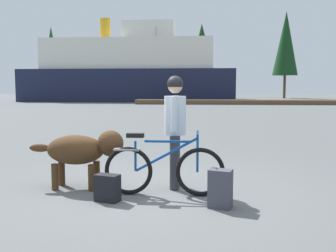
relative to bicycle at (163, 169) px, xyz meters
name	(u,v)px	position (x,y,z in m)	size (l,w,h in m)	color
ground_plane	(158,192)	(-0.09, 0.15, -0.37)	(160.00, 160.00, 0.00)	#595B5B
bicycle	(163,169)	(0.00, 0.00, 0.00)	(1.68, 0.44, 0.89)	black
person_cyclist	(175,121)	(0.14, 0.42, 0.63)	(0.32, 0.53, 1.67)	#333338
dog	(82,150)	(-1.23, 0.29, 0.21)	(1.43, 0.51, 0.87)	#472D19
backpack	(220,189)	(0.77, -0.49, -0.13)	(0.28, 0.20, 0.48)	#3F3F4C
handbag_pannier	(107,188)	(-0.71, -0.34, -0.19)	(0.32, 0.18, 0.36)	black
dock_pier	(244,102)	(4.35, 29.93, -0.17)	(19.35, 2.55, 0.40)	brown
ferry_boat	(131,72)	(-7.20, 37.15, 2.81)	(22.38, 7.88, 8.97)	#191E38
sailboat_moored	(156,97)	(-4.09, 34.43, 0.12)	(7.52, 2.10, 7.63)	silver
pine_tree_far_left	(52,56)	(-21.42, 50.77, 5.79)	(3.05, 3.05, 10.30)	#4C331E
pine_tree_center	(202,52)	(0.54, 50.46, 6.05)	(4.25, 4.25, 10.40)	#4C331E
pine_tree_far_right	(286,43)	(11.92, 49.49, 7.08)	(3.38, 3.38, 11.78)	#4C331E
pine_tree_mid_back	(129,50)	(-10.99, 56.42, 7.06)	(3.71, 3.71, 11.63)	#4C331E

